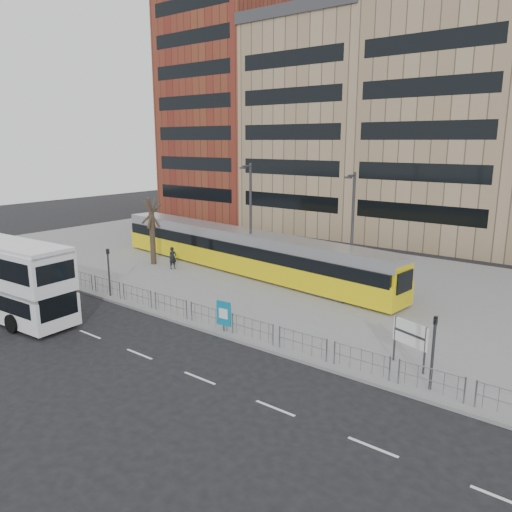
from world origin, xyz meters
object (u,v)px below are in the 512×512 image
Objects in this scene: tram at (242,251)px; lamp_post_east at (352,227)px; station_sign at (410,336)px; traffic_light_east at (434,343)px; lamp_post_west at (250,216)px; ad_panel at (224,314)px; pedestrian at (173,258)px; bare_tree at (151,196)px; traffic_light_west at (108,266)px.

lamp_post_east is (8.94, 0.40, 2.71)m from tram.
traffic_light_east reaches higher than station_sign.
station_sign is at bearing 128.55° from traffic_light_east.
station_sign is (16.41, -8.31, -0.13)m from tram.
station_sign is 0.26× the size of lamp_post_west.
lamp_post_east is (7.60, 1.10, -0.20)m from lamp_post_west.
lamp_post_west reaches higher than traffic_light_east.
pedestrian is at bearing 141.82° from ad_panel.
bare_tree is (-8.50, -1.97, 1.06)m from lamp_post_west.
bare_tree reaches higher than traffic_light_east.
tram is 5.54m from pedestrian.
lamp_post_west is at bearing 171.71° from station_sign.
bare_tree is (-2.43, 0.12, 4.69)m from pedestrian.
tram is 8.61m from bare_tree.
ad_panel is at bearing -150.00° from station_sign.
station_sign is at bearing -92.24° from pedestrian.
tram is 12.83× the size of station_sign.
ad_panel is 0.95× the size of pedestrian.
traffic_light_east is 19.03m from lamp_post_west.
traffic_light_east is at bearing -22.52° from tram.
pedestrian is at bearing 101.81° from traffic_light_west.
traffic_light_east is (10.71, 0.43, 1.01)m from ad_panel.
traffic_light_east is 0.38× the size of lamp_post_west.
ad_panel is 0.53× the size of traffic_light_east.
lamp_post_west is 8.79m from bare_tree.
lamp_post_west reaches higher than tram.
traffic_light_east is (17.90, -9.75, 0.39)m from tram.
tram is 18.40m from station_sign.
traffic_light_east is 0.41× the size of bare_tree.
lamp_post_east is at bearing 10.81° from bare_tree.
traffic_light_west and traffic_light_east have the same top height.
lamp_post_west is at bearing 63.01° from traffic_light_west.
lamp_post_west is at bearing -171.75° from lamp_post_east.
pedestrian is 0.23× the size of bare_tree.
lamp_post_east is at bearing 74.22° from ad_panel.
tram reaches higher than pedestrian.
bare_tree is (-4.44, 7.42, 3.58)m from traffic_light_west.
traffic_light_west reaches higher than pedestrian.
tram is at bearing 144.15° from traffic_light_east.
traffic_light_west is at bearing 173.12° from ad_panel.
traffic_light_west is (-19.13, -1.78, 0.52)m from station_sign.
tram is at bearing 20.45° from bare_tree.
tram is 12.48m from ad_panel.
station_sign is at bearing -26.79° from lamp_post_west.
lamp_post_east is 16.44m from bare_tree.
lamp_post_west is at bearing 144.07° from traffic_light_east.
tram is 9.35m from lamp_post_east.
station_sign is at bearing -20.78° from tram.
bare_tree reaches higher than tram.
lamp_post_east reaches higher than ad_panel.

